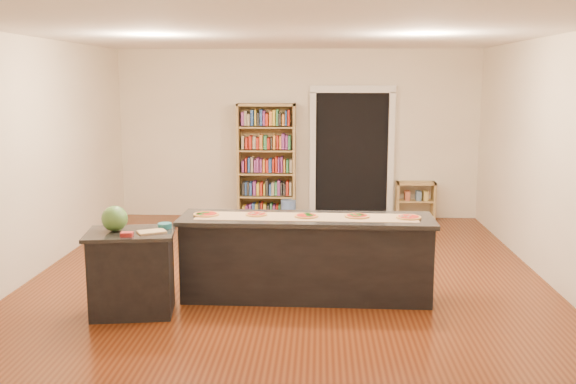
{
  "coord_description": "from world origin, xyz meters",
  "views": [
    {
      "loc": [
        0.37,
        -7.22,
        2.31
      ],
      "look_at": [
        0.0,
        0.2,
        1.0
      ],
      "focal_mm": 40.0,
      "sensor_mm": 36.0,
      "label": 1
    }
  ],
  "objects_px": {
    "side_counter": "(132,272)",
    "bookshelf": "(267,162)",
    "kitchen_island": "(306,257)",
    "low_shelf": "(415,201)",
    "watermelon": "(115,219)",
    "waste_bin": "(288,211)"
  },
  "relations": [
    {
      "from": "kitchen_island",
      "to": "low_shelf",
      "type": "distance_m",
      "value": 4.3
    },
    {
      "from": "side_counter",
      "to": "kitchen_island",
      "type": "bearing_deg",
      "value": 10.19
    },
    {
      "from": "bookshelf",
      "to": "waste_bin",
      "type": "height_order",
      "value": "bookshelf"
    },
    {
      "from": "low_shelf",
      "to": "watermelon",
      "type": "height_order",
      "value": "watermelon"
    },
    {
      "from": "side_counter",
      "to": "low_shelf",
      "type": "xyz_separation_m",
      "value": [
        3.43,
        4.51,
        -0.1
      ]
    },
    {
      "from": "bookshelf",
      "to": "watermelon",
      "type": "relative_size",
      "value": 7.58
    },
    {
      "from": "kitchen_island",
      "to": "waste_bin",
      "type": "distance_m",
      "value": 3.73
    },
    {
      "from": "kitchen_island",
      "to": "low_shelf",
      "type": "xyz_separation_m",
      "value": [
        1.72,
        3.94,
        -0.12
      ]
    },
    {
      "from": "bookshelf",
      "to": "watermelon",
      "type": "bearing_deg",
      "value": -104.08
    },
    {
      "from": "kitchen_island",
      "to": "watermelon",
      "type": "distance_m",
      "value": 2.02
    },
    {
      "from": "kitchen_island",
      "to": "side_counter",
      "type": "distance_m",
      "value": 1.8
    },
    {
      "from": "bookshelf",
      "to": "kitchen_island",
      "type": "bearing_deg",
      "value": -79.18
    },
    {
      "from": "side_counter",
      "to": "watermelon",
      "type": "height_order",
      "value": "watermelon"
    },
    {
      "from": "kitchen_island",
      "to": "watermelon",
      "type": "bearing_deg",
      "value": -162.62
    },
    {
      "from": "side_counter",
      "to": "bookshelf",
      "type": "bearing_deg",
      "value": 69.59
    },
    {
      "from": "side_counter",
      "to": "waste_bin",
      "type": "distance_m",
      "value": 4.48
    },
    {
      "from": "side_counter",
      "to": "waste_bin",
      "type": "height_order",
      "value": "side_counter"
    },
    {
      "from": "kitchen_island",
      "to": "low_shelf",
      "type": "bearing_deg",
      "value": 67.06
    },
    {
      "from": "side_counter",
      "to": "waste_bin",
      "type": "relative_size",
      "value": 2.36
    },
    {
      "from": "bookshelf",
      "to": "waste_bin",
      "type": "bearing_deg",
      "value": -28.87
    },
    {
      "from": "side_counter",
      "to": "bookshelf",
      "type": "relative_size",
      "value": 0.44
    },
    {
      "from": "kitchen_island",
      "to": "waste_bin",
      "type": "xyz_separation_m",
      "value": [
        -0.37,
        3.7,
        -0.26
      ]
    }
  ]
}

